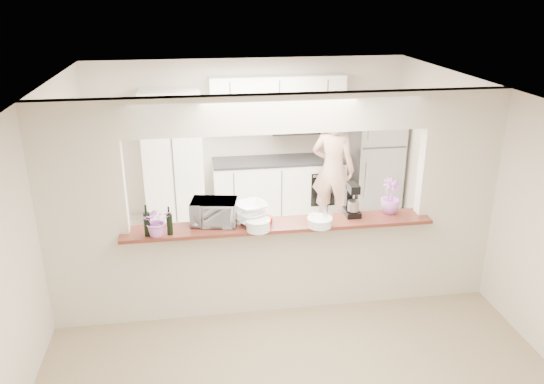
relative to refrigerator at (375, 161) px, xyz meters
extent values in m
plane|color=tan|center=(-2.05, -2.65, -0.85)|extent=(6.00, 6.00, 0.00)
cube|color=beige|center=(-2.05, -1.10, -0.84)|extent=(5.00, 2.90, 0.01)
cube|color=beige|center=(-4.10, -2.65, 0.40)|extent=(0.90, 0.15, 2.50)
cube|color=beige|center=(0.00, -2.65, 0.40)|extent=(0.90, 0.15, 2.50)
cube|color=beige|center=(-2.05, -2.65, 1.45)|extent=(3.20, 0.15, 0.40)
cube|color=beige|center=(-2.05, -2.65, -0.32)|extent=(3.20, 0.15, 1.05)
cube|color=maroon|center=(-2.05, -2.70, 0.22)|extent=(3.40, 0.38, 0.04)
cube|color=white|center=(-3.25, 0.05, 0.20)|extent=(0.90, 0.60, 2.10)
cube|color=white|center=(-1.60, 0.05, -0.40)|extent=(2.10, 0.60, 0.90)
cube|color=#2B2B2D|center=(-1.60, 0.05, 0.07)|extent=(2.10, 0.62, 0.04)
cube|color=white|center=(-1.60, 0.18, 1.02)|extent=(2.10, 0.35, 0.75)
cube|color=black|center=(-1.35, 0.07, 0.59)|extent=(0.75, 0.45, 0.12)
cube|color=black|center=(-0.85, -0.25, -0.35)|extent=(0.55, 0.02, 0.55)
cube|color=#A5A6AA|center=(0.00, 0.00, 0.00)|extent=(0.75, 0.70, 1.70)
imported|color=#D26FBF|center=(-3.35, -2.80, 0.40)|extent=(0.33, 0.30, 0.32)
cylinder|color=black|center=(-3.22, -2.80, 0.36)|extent=(0.06, 0.06, 0.23)
cylinder|color=black|center=(-3.22, -2.80, 0.51)|extent=(0.02, 0.02, 0.08)
cylinder|color=black|center=(-3.45, -2.80, 0.37)|extent=(0.07, 0.07, 0.26)
cylinder|color=black|center=(-3.45, -2.80, 0.54)|extent=(0.02, 0.02, 0.09)
imported|color=#ADADB2|center=(-2.75, -2.60, 0.38)|extent=(0.54, 0.42, 0.27)
imported|color=white|center=(-2.35, -2.67, 0.36)|extent=(0.42, 0.42, 0.24)
cylinder|color=white|center=(-2.30, -2.84, 0.30)|extent=(0.25, 0.25, 0.11)
cylinder|color=white|center=(-2.30, -2.84, 0.36)|extent=(0.26, 0.26, 0.01)
cylinder|color=white|center=(-1.63, -2.84, 0.28)|extent=(0.26, 0.26, 0.09)
cylinder|color=white|center=(-1.63, -2.84, 0.33)|extent=(0.27, 0.27, 0.01)
cylinder|color=maroon|center=(-2.20, -2.67, 0.28)|extent=(0.16, 0.16, 0.07)
cylinder|color=beige|center=(-1.65, -2.68, 0.27)|extent=(0.14, 0.14, 0.07)
cube|color=silver|center=(-1.60, -2.80, 0.25)|extent=(0.23, 0.14, 0.01)
cube|color=white|center=(-1.60, -2.80, 0.28)|extent=(0.10, 0.10, 0.06)
cube|color=black|center=(-1.20, -2.60, 0.27)|extent=(0.17, 0.26, 0.06)
cube|color=black|center=(-1.20, -2.51, 0.44)|extent=(0.11, 0.09, 0.27)
cube|color=black|center=(-1.20, -2.61, 0.57)|extent=(0.11, 0.22, 0.09)
cylinder|color=#B7B7BC|center=(-1.20, -2.65, 0.38)|extent=(0.13, 0.13, 0.12)
imported|color=#AC67C0|center=(-0.75, -2.60, 0.44)|extent=(0.28, 0.28, 0.40)
imported|color=#D39C89|center=(-0.85, -0.49, 0.06)|extent=(0.79, 0.69, 1.81)
camera|label=1|loc=(-2.93, -7.92, 2.64)|focal=35.00mm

